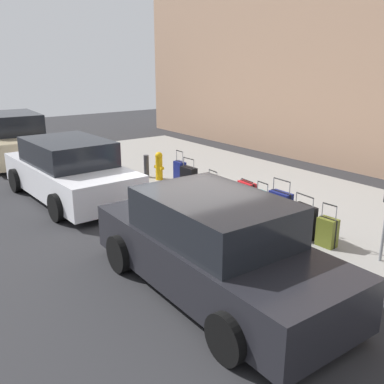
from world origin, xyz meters
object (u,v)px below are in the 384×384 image
at_px(suitcase_silver_6, 213,191).
at_px(parked_car_charcoal_0, 213,247).
at_px(suitcase_navy_9, 180,174).
at_px(parked_car_white_1, 69,171).
at_px(suitcase_teal_3, 262,206).
at_px(suitcase_black_1, 303,222).
at_px(fire_hydrant, 159,165).
at_px(suitcase_olive_0, 327,232).
at_px(parked_car_beige_2, 12,139).
at_px(suitcase_red_4, 247,198).
at_px(suitcase_black_8, 189,179).
at_px(bollard_post, 146,166).
at_px(suitcase_navy_2, 280,210).
at_px(suitcase_maroon_5, 231,196).
at_px(suitcase_olive_7, 199,187).

bearing_deg(suitcase_silver_6, parked_car_charcoal_0, 141.05).
xyz_separation_m(suitcase_navy_9, parked_car_white_1, (1.21, 2.61, 0.23)).
bearing_deg(parked_car_white_1, suitcase_teal_3, -149.90).
bearing_deg(suitcase_black_1, suitcase_silver_6, 0.59).
relative_size(suitcase_black_1, parked_car_white_1, 0.19).
xyz_separation_m(suitcase_teal_3, fire_hydrant, (4.09, 0.00, 0.11)).
relative_size(suitcase_olive_0, parked_car_beige_2, 0.17).
bearing_deg(suitcase_silver_6, parked_car_white_1, 41.48).
height_order(suitcase_red_4, fire_hydrant, fire_hydrant).
xyz_separation_m(suitcase_red_4, parked_car_white_1, (3.85, 2.59, 0.22)).
xyz_separation_m(fire_hydrant, parked_car_white_1, (0.28, 2.53, 0.16)).
height_order(suitcase_navy_9, parked_car_beige_2, parked_car_beige_2).
distance_m(suitcase_olive_0, suitcase_red_4, 2.20).
distance_m(suitcase_olive_0, suitcase_black_8, 4.31).
height_order(suitcase_black_1, bollard_post, suitcase_black_1).
bearing_deg(suitcase_olive_0, suitcase_navy_9, -0.76).
relative_size(suitcase_black_8, suitcase_navy_9, 0.90).
bearing_deg(bollard_post, suitcase_navy_2, -178.54).
xyz_separation_m(suitcase_maroon_5, parked_car_charcoal_0, (-2.55, 2.60, 0.32)).
height_order(suitcase_teal_3, bollard_post, suitcase_teal_3).
bearing_deg(suitcase_olive_7, suitcase_teal_3, -177.79).
distance_m(fire_hydrant, parked_car_charcoal_0, 6.12).
distance_m(suitcase_maroon_5, fire_hydrant, 3.03).
height_order(suitcase_navy_2, fire_hydrant, suitcase_navy_2).
relative_size(suitcase_olive_0, suitcase_red_4, 1.05).
height_order(bollard_post, parked_car_beige_2, parked_car_beige_2).
height_order(suitcase_navy_9, fire_hydrant, suitcase_navy_9).
relative_size(suitcase_olive_0, suitcase_olive_7, 1.47).
bearing_deg(suitcase_teal_3, suitcase_olive_0, -179.67).
bearing_deg(suitcase_teal_3, parked_car_beige_2, 14.59).
height_order(suitcase_teal_3, parked_car_charcoal_0, parked_car_charcoal_0).
distance_m(suitcase_silver_6, fire_hydrant, 2.52).
xyz_separation_m(suitcase_black_8, parked_car_white_1, (1.73, 2.53, 0.25)).
bearing_deg(suitcase_silver_6, suitcase_navy_2, -178.93).
relative_size(suitcase_black_1, suitcase_navy_9, 0.88).
height_order(suitcase_teal_3, suitcase_red_4, suitcase_teal_3).
relative_size(suitcase_silver_6, suitcase_olive_7, 1.42).
bearing_deg(suitcase_black_1, parked_car_charcoal_0, 97.75).
distance_m(suitcase_maroon_5, suitcase_black_8, 1.58).
relative_size(suitcase_maroon_5, parked_car_white_1, 0.12).
bearing_deg(suitcase_red_4, suitcase_silver_6, 6.22).
xyz_separation_m(suitcase_olive_7, suitcase_black_8, (0.55, -0.07, 0.08)).
height_order(suitcase_black_1, suitcase_teal_3, suitcase_black_1).
xyz_separation_m(fire_hydrant, parked_car_beige_2, (5.65, 2.53, 0.23)).
relative_size(suitcase_navy_2, parked_car_charcoal_0, 0.23).
bearing_deg(bollard_post, suitcase_red_4, -177.09).
xyz_separation_m(suitcase_red_4, suitcase_black_8, (2.12, 0.06, -0.03)).
xyz_separation_m(suitcase_navy_2, fire_hydrant, (4.63, -0.02, 0.04)).
bearing_deg(suitcase_silver_6, suitcase_maroon_5, -166.04).
bearing_deg(bollard_post, suitcase_black_8, -175.64).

